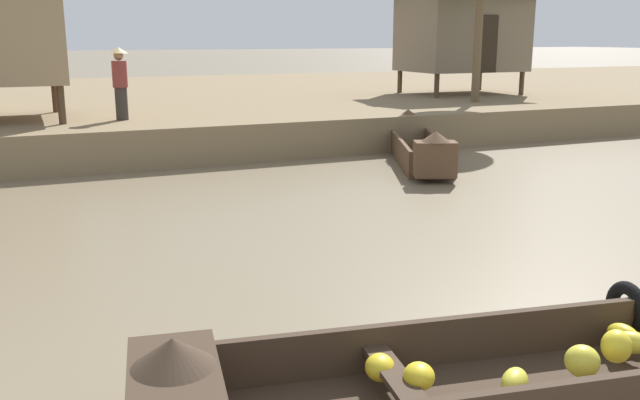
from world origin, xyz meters
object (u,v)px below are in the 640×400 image
object	(u,v)px
stilt_house_right	(462,31)
fishing_skiff_distant	(419,148)
vendor_person	(120,80)
banana_boat	(521,372)

from	to	relation	value
stilt_house_right	fishing_skiff_distant	bearing A→B (deg)	-129.96
stilt_house_right	vendor_person	distance (m)	12.14
stilt_house_right	vendor_person	xyz separation A→B (m)	(-11.62, -3.31, -1.15)
banana_boat	fishing_skiff_distant	size ratio (longest dim) A/B	1.28
fishing_skiff_distant	vendor_person	size ratio (longest dim) A/B	2.71
banana_boat	fishing_skiff_distant	world-z (taller)	fishing_skiff_distant
vendor_person	fishing_skiff_distant	bearing A→B (deg)	-30.81
banana_boat	vendor_person	distance (m)	12.88
fishing_skiff_distant	stilt_house_right	world-z (taller)	stilt_house_right
banana_boat	stilt_house_right	bearing A→B (deg)	56.93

